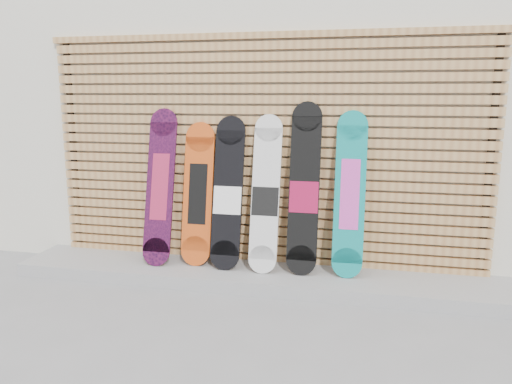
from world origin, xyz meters
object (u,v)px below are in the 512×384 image
snowboard_2 (228,194)px  snowboard_1 (198,194)px  snowboard_4 (304,190)px  snowboard_0 (160,187)px  snowboard_5 (350,194)px  snowboard_3 (266,195)px

snowboard_2 → snowboard_1: bearing=174.3°
snowboard_1 → snowboard_4: 1.03m
snowboard_0 → snowboard_1: size_ratio=1.09×
snowboard_0 → snowboard_1: 0.38m
snowboard_5 → snowboard_1: bearing=179.7°
snowboard_3 → snowboard_5: size_ratio=0.97×
snowboard_2 → snowboard_3: snowboard_3 is taller
snowboard_5 → snowboard_3: bearing=-177.9°
snowboard_0 → snowboard_5: bearing=1.2°
snowboard_5 → snowboard_0: bearing=-178.8°
snowboard_3 → snowboard_5: snowboard_5 is taller
snowboard_4 → snowboard_5: (0.41, 0.01, -0.03)m
snowboard_1 → snowboard_2: snowboard_2 is taller
snowboard_2 → snowboard_5: snowboard_5 is taller
snowboard_3 → snowboard_4: 0.36m
snowboard_0 → snowboard_1: snowboard_0 is taller
snowboard_1 → snowboard_2: 0.31m
snowboard_2 → snowboard_3: 0.36m
snowboard_1 → snowboard_5: snowboard_5 is taller
snowboard_3 → snowboard_4: bearing=2.5°
snowboard_0 → snowboard_3: snowboard_0 is taller
snowboard_3 → snowboard_5: bearing=2.1°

